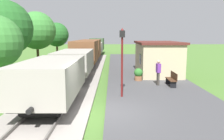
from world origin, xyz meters
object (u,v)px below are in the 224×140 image
at_px(station_hut, 157,58).
at_px(lamp_post_near, 121,50).
at_px(bench_near_hut, 171,79).
at_px(tree_field_left, 36,31).
at_px(tree_field_distant, 56,35).
at_px(person_waiting, 158,71).
at_px(bench_down_platform, 147,61).
at_px(potted_planter, 138,74).
at_px(freight_train, 88,52).
at_px(tree_trackside_far, 3,28).

bearing_deg(station_hut, lamp_post_near, -114.95).
height_order(bench_near_hut, tree_field_left, tree_field_left).
xyz_separation_m(bench_near_hut, tree_field_distant, (-11.70, 16.99, 2.91)).
height_order(station_hut, person_waiting, station_hut).
bearing_deg(bench_near_hut, station_hut, 90.69).
height_order(bench_down_platform, person_waiting, person_waiting).
height_order(station_hut, tree_field_distant, tree_field_distant).
relative_size(potted_planter, lamp_post_near, 0.25).
bearing_deg(person_waiting, station_hut, -107.52).
bearing_deg(tree_field_distant, freight_train, -37.24).
distance_m(bench_down_platform, potted_planter, 8.30).
height_order(potted_planter, tree_field_distant, tree_field_distant).
xyz_separation_m(bench_down_platform, lamp_post_near, (-3.42, -12.41, 2.08)).
relative_size(potted_planter, tree_trackside_far, 0.14).
bearing_deg(freight_train, tree_field_distant, 142.76).
bearing_deg(station_hut, tree_trackside_far, -179.94).
distance_m(potted_planter, tree_field_left, 13.71).
relative_size(person_waiting, lamp_post_near, 0.46).
bearing_deg(tree_trackside_far, freight_train, 54.34).
bearing_deg(bench_down_platform, person_waiting, -95.21).
bearing_deg(tree_field_left, tree_trackside_far, -98.60).
height_order(person_waiting, tree_field_distant, tree_field_distant).
bearing_deg(bench_near_hut, tree_field_distant, 124.55).
bearing_deg(freight_train, bench_near_hut, -62.74).
relative_size(lamp_post_near, tree_field_distant, 0.70).
xyz_separation_m(station_hut, lamp_post_near, (-3.36, -7.23, 1.15)).
relative_size(person_waiting, potted_planter, 1.87).
bearing_deg(lamp_post_near, tree_field_distant, 112.94).
relative_size(freight_train, tree_trackside_far, 6.01).
bearing_deg(tree_field_left, person_waiting, -41.72).
distance_m(freight_train, potted_planter, 12.53).
relative_size(bench_near_hut, lamp_post_near, 0.41).
bearing_deg(person_waiting, freight_train, -72.51).
distance_m(tree_field_left, tree_field_distant, 6.70).
bearing_deg(potted_planter, station_hut, 55.83).
bearing_deg(tree_field_distant, tree_field_left, -94.43).
height_order(bench_near_hut, tree_trackside_far, tree_trackside_far).
relative_size(station_hut, bench_near_hut, 3.87).
bearing_deg(station_hut, person_waiting, -100.48).
bearing_deg(tree_field_distant, bench_near_hut, -55.45).
height_order(bench_down_platform, tree_trackside_far, tree_trackside_far).
height_order(person_waiting, tree_field_left, tree_field_left).
height_order(station_hut, tree_trackside_far, tree_trackside_far).
xyz_separation_m(freight_train, tree_field_distant, (-4.84, 3.68, 2.08)).
height_order(freight_train, tree_trackside_far, tree_trackside_far).
bearing_deg(freight_train, lamp_post_near, -77.79).
bearing_deg(bench_down_platform, lamp_post_near, -105.40).
bearing_deg(potted_planter, freight_train, 112.82).
xyz_separation_m(bench_near_hut, bench_down_platform, (0.00, 9.84, 0.00)).
relative_size(freight_train, lamp_post_near, 10.59).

